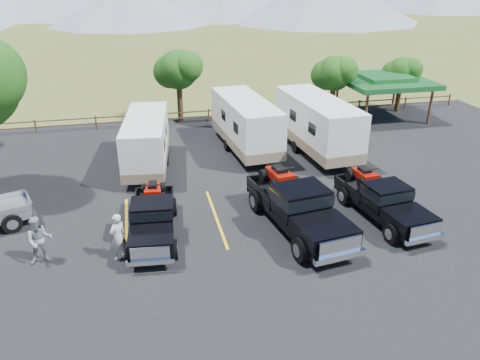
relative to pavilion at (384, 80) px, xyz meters
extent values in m
plane|color=#4F5925|center=(-13.00, -17.00, -2.79)|extent=(320.00, 320.00, 0.00)
cube|color=black|center=(-13.00, -14.00, -2.77)|extent=(44.00, 34.00, 0.04)
cube|color=gold|center=(-19.00, -13.00, -2.74)|extent=(0.12, 5.50, 0.01)
cube|color=gold|center=(-15.00, -13.00, -2.74)|extent=(0.12, 5.50, 0.01)
cube|color=gold|center=(-11.00, -13.00, -2.74)|extent=(0.12, 5.50, 0.01)
cube|color=gold|center=(-7.00, -13.00, -2.74)|extent=(0.12, 5.50, 0.01)
cylinder|color=#2F2112|center=(-4.00, 0.00, -1.39)|extent=(0.39, 0.39, 2.80)
sphere|color=#1E4E13|center=(-4.00, 0.00, 0.71)|extent=(2.52, 2.52, 2.52)
sphere|color=#1E4E13|center=(-3.46, -0.45, 0.98)|extent=(1.98, 1.98, 1.98)
sphere|color=#1E4E13|center=(-4.50, 0.40, 0.53)|extent=(2.16, 2.16, 2.16)
cylinder|color=#2F2112|center=(2.00, 1.00, -1.53)|extent=(0.38, 0.38, 2.52)
sphere|color=#1E4E13|center=(2.00, 1.00, 0.36)|extent=(2.24, 2.24, 2.24)
sphere|color=#1E4E13|center=(2.48, 0.60, 0.60)|extent=(1.76, 1.76, 1.76)
sphere|color=#1E4E13|center=(1.55, 1.35, 0.20)|extent=(1.92, 1.92, 1.92)
cylinder|color=#2F2112|center=(-15.00, 2.00, -1.25)|extent=(0.41, 0.41, 3.08)
sphere|color=#1E4E13|center=(-15.00, 2.00, 1.06)|extent=(2.80, 2.80, 2.80)
sphere|color=#1E4E13|center=(-14.40, 1.50, 1.36)|extent=(2.20, 2.20, 2.20)
sphere|color=#1E4E13|center=(-15.56, 2.44, 0.86)|extent=(2.40, 2.40, 2.40)
cylinder|color=brown|center=(-25.00, 1.50, -2.29)|extent=(0.12, 0.12, 1.00)
cylinder|color=brown|center=(-21.00, 1.50, -2.29)|extent=(0.12, 0.12, 1.00)
cylinder|color=brown|center=(-17.00, 1.50, -2.29)|extent=(0.12, 0.12, 1.00)
cylinder|color=brown|center=(-13.00, 1.50, -2.29)|extent=(0.12, 0.12, 1.00)
cylinder|color=brown|center=(-9.00, 1.50, -2.29)|extent=(0.12, 0.12, 1.00)
cylinder|color=brown|center=(-5.00, 1.50, -2.29)|extent=(0.12, 0.12, 1.00)
cylinder|color=brown|center=(-1.00, 1.50, -2.29)|extent=(0.12, 0.12, 1.00)
cylinder|color=brown|center=(3.00, 1.50, -2.29)|extent=(0.12, 0.12, 1.00)
cylinder|color=brown|center=(7.00, 1.50, -2.29)|extent=(0.12, 0.12, 1.00)
cube|color=brown|center=(-11.00, 1.50, -2.34)|extent=(36.00, 0.06, 0.08)
cube|color=brown|center=(-11.00, 1.50, -1.94)|extent=(36.00, 0.06, 0.08)
cylinder|color=brown|center=(-2.50, -2.50, -1.49)|extent=(0.20, 0.20, 2.60)
cylinder|color=brown|center=(-2.50, 2.50, -1.49)|extent=(0.20, 0.20, 2.60)
cylinder|color=brown|center=(2.50, -2.50, -1.49)|extent=(0.20, 0.20, 2.60)
cylinder|color=brown|center=(2.50, 2.50, -1.49)|extent=(0.20, 0.20, 2.60)
cube|color=#1A5B29|center=(0.00, 0.00, -0.04)|extent=(6.20, 6.20, 0.35)
cube|color=#1A5B29|center=(0.00, 0.00, 0.26)|extent=(3.50, 3.50, 0.35)
cone|color=slate|center=(-18.00, 70.00, 1.21)|extent=(32.00, 32.00, 8.00)
cube|color=black|center=(-17.85, -14.02, -2.18)|extent=(2.09, 5.25, 0.32)
cube|color=black|center=(-18.00, -15.74, -1.85)|extent=(1.86, 1.76, 0.45)
cube|color=black|center=(-17.86, -14.13, -1.53)|extent=(1.80, 1.54, 0.90)
cube|color=black|center=(-17.86, -14.13, -1.40)|extent=(1.85, 1.60, 0.40)
cube|color=black|center=(-17.71, -12.41, -1.93)|extent=(1.91, 2.30, 0.49)
cube|color=white|center=(-18.08, -16.65, -1.89)|extent=(1.44, 0.20, 0.49)
cube|color=white|center=(-18.08, -16.71, -2.24)|extent=(1.77, 0.31, 0.20)
cube|color=white|center=(-17.61, -11.34, -2.24)|extent=(1.77, 0.30, 0.20)
cylinder|color=black|center=(-18.85, -15.72, -2.34)|extent=(0.34, 0.83, 0.81)
cylinder|color=black|center=(-17.16, -15.87, -2.34)|extent=(0.34, 0.83, 0.81)
cylinder|color=black|center=(-18.54, -12.18, -2.34)|extent=(0.34, 0.83, 0.81)
cylinder|color=black|center=(-16.85, -12.32, -2.34)|extent=(0.34, 0.83, 0.81)
cube|color=maroon|center=(-17.71, -12.41, -1.33)|extent=(0.73, 1.22, 0.31)
cube|color=black|center=(-17.71, -12.41, -1.10)|extent=(0.42, 0.70, 0.16)
cube|color=maroon|center=(-17.75, -12.90, -1.24)|extent=(0.74, 0.38, 0.20)
cylinder|color=black|center=(-17.74, -12.81, -0.92)|extent=(0.81, 0.12, 0.05)
cylinder|color=black|center=(-18.15, -12.87, -1.51)|extent=(0.28, 0.52, 0.50)
cylinder|color=black|center=(-17.35, -12.94, -1.51)|extent=(0.28, 0.52, 0.50)
cylinder|color=black|center=(-18.07, -11.88, -1.51)|extent=(0.28, 0.52, 0.50)
cylinder|color=black|center=(-17.26, -11.95, -1.51)|extent=(0.28, 0.52, 0.50)
cube|color=black|center=(-11.71, -14.79, -2.05)|extent=(2.95, 6.56, 0.40)
cube|color=black|center=(-11.40, -16.90, -1.64)|extent=(2.40, 2.29, 0.56)
cube|color=black|center=(-11.69, -14.93, -1.25)|extent=(2.32, 2.02, 1.11)
cube|color=black|center=(-11.69, -14.93, -1.08)|extent=(2.37, 2.09, 0.50)
cube|color=black|center=(-12.00, -12.82, -1.74)|extent=(2.50, 2.95, 0.61)
cube|color=white|center=(-11.23, -18.02, -1.69)|extent=(1.77, 0.35, 0.61)
cube|color=white|center=(-11.22, -18.09, -2.11)|extent=(2.18, 0.52, 0.24)
cube|color=white|center=(-12.20, -11.50, -2.11)|extent=(2.18, 0.49, 0.24)
cylinder|color=black|center=(-12.42, -17.12, -2.25)|extent=(0.48, 1.04, 1.00)
cylinder|color=black|center=(-10.36, -16.82, -2.25)|extent=(0.48, 1.04, 1.00)
cylinder|color=black|center=(-13.07, -12.77, -2.25)|extent=(0.48, 1.04, 1.00)
cylinder|color=black|center=(-11.00, -12.46, -2.25)|extent=(0.48, 1.04, 1.00)
cube|color=maroon|center=(-12.00, -12.82, -0.99)|extent=(0.98, 1.54, 0.39)
cube|color=black|center=(-12.00, -12.82, -0.71)|extent=(0.56, 0.89, 0.20)
cube|color=maroon|center=(-11.91, -13.42, -0.88)|extent=(0.94, 0.51, 0.24)
cylinder|color=black|center=(-11.93, -13.31, -0.49)|extent=(1.00, 0.21, 0.07)
cylinder|color=black|center=(-12.41, -13.49, -1.21)|extent=(0.38, 0.66, 0.62)
cylinder|color=black|center=(-11.42, -13.35, -1.21)|extent=(0.38, 0.66, 0.62)
cylinder|color=black|center=(-12.59, -12.28, -1.21)|extent=(0.38, 0.66, 0.62)
cylinder|color=black|center=(-11.60, -12.14, -1.21)|extent=(0.38, 0.66, 0.62)
cube|color=black|center=(-7.68, -14.74, -2.16)|extent=(2.35, 5.50, 0.34)
cube|color=black|center=(-7.46, -16.52, -1.81)|extent=(1.99, 1.89, 0.47)
cube|color=black|center=(-7.67, -14.85, -1.49)|extent=(1.92, 1.66, 0.94)
cube|color=black|center=(-7.67, -14.85, -1.34)|extent=(1.97, 1.72, 0.42)
cube|color=black|center=(-7.89, -13.07, -1.90)|extent=(2.05, 2.45, 0.51)
cube|color=white|center=(-7.35, -17.47, -1.86)|extent=(1.49, 0.26, 0.51)
cube|color=white|center=(-7.34, -17.52, -2.21)|extent=(1.84, 0.39, 0.21)
cube|color=white|center=(-8.02, -11.95, -2.21)|extent=(1.84, 0.37, 0.21)
cylinder|color=black|center=(-8.33, -16.68, -2.33)|extent=(0.38, 0.87, 0.84)
cylinder|color=black|center=(-6.58, -16.47, -2.33)|extent=(0.38, 0.87, 0.84)
cylinder|color=black|center=(-8.78, -13.01, -2.33)|extent=(0.38, 0.87, 0.84)
cylinder|color=black|center=(-7.03, -12.79, -2.33)|extent=(0.38, 0.87, 0.84)
cube|color=maroon|center=(-7.89, -13.07, -1.27)|extent=(0.80, 1.29, 0.33)
cube|color=black|center=(-7.89, -13.07, -1.04)|extent=(0.46, 0.74, 0.17)
cube|color=maroon|center=(-7.82, -13.58, -1.18)|extent=(0.78, 0.42, 0.21)
cylinder|color=black|center=(-7.83, -13.48, -0.85)|extent=(0.84, 0.16, 0.06)
cylinder|color=black|center=(-8.24, -13.63, -1.46)|extent=(0.30, 0.55, 0.52)
cylinder|color=black|center=(-7.40, -13.53, -1.46)|extent=(0.30, 0.55, 0.52)
cylinder|color=black|center=(-8.37, -12.61, -1.46)|extent=(0.30, 0.55, 0.52)
cylinder|color=black|center=(-7.53, -12.50, -1.46)|extent=(0.30, 0.55, 0.52)
cube|color=silver|center=(-17.74, -6.35, -1.04)|extent=(2.92, 6.94, 2.42)
cube|color=#7D6E56|center=(-17.74, -6.35, -1.98)|extent=(2.95, 6.98, 0.54)
cube|color=black|center=(-19.01, -7.90, -0.80)|extent=(0.11, 0.80, 0.54)
cube|color=black|center=(-16.85, -8.15, -0.80)|extent=(0.11, 0.80, 0.54)
cylinder|color=black|center=(-18.71, -5.97, -2.43)|extent=(0.30, 0.65, 0.63)
cylinder|color=black|center=(-16.70, -6.20, -2.43)|extent=(0.30, 0.65, 0.63)
cube|color=black|center=(-18.22, -10.50, -2.30)|extent=(0.30, 1.62, 0.09)
cube|color=silver|center=(-11.71, -4.87, -0.87)|extent=(2.97, 7.56, 2.66)
cube|color=#7D6E56|center=(-11.71, -4.87, -1.91)|extent=(3.00, 7.60, 0.59)
cube|color=black|center=(-12.75, -6.81, -0.61)|extent=(0.09, 0.89, 0.59)
cube|color=black|center=(-10.37, -6.61, -0.61)|extent=(0.09, 0.89, 0.59)
cylinder|color=black|center=(-12.85, -4.67, -2.40)|extent=(0.30, 0.71, 0.69)
cylinder|color=black|center=(-10.63, -4.48, -2.40)|extent=(0.30, 0.71, 0.69)
cube|color=black|center=(-11.33, -9.44, -2.25)|extent=(0.27, 1.78, 0.10)
cube|color=silver|center=(-7.61, -6.14, -0.79)|extent=(3.04, 7.87, 2.78)
cube|color=#7D6E56|center=(-7.61, -6.14, -1.87)|extent=(3.07, 7.92, 0.62)
cube|color=black|center=(-8.71, -8.15, -0.52)|extent=(0.09, 0.92, 0.62)
cube|color=black|center=(-6.22, -7.96, -0.52)|extent=(0.09, 0.92, 0.62)
cylinder|color=black|center=(-8.79, -5.92, -2.39)|extent=(0.31, 0.74, 0.72)
cylinder|color=black|center=(-6.48, -5.74, -2.39)|extent=(0.31, 0.74, 0.72)
cube|color=black|center=(-7.25, -10.90, -2.23)|extent=(0.26, 1.85, 0.10)
cube|color=#999DA2|center=(-24.19, -11.58, -1.91)|extent=(2.69, 2.42, 0.51)
cube|color=white|center=(-23.14, -11.21, -2.22)|extent=(0.75, 1.76, 0.20)
cylinder|color=black|center=(-24.33, -10.70, -2.33)|extent=(0.88, 0.54, 0.83)
cylinder|color=black|center=(-23.74, -12.34, -2.33)|extent=(0.88, 0.54, 0.83)
imported|color=#B9B9B9|center=(-19.23, -15.39, -1.78)|extent=(0.84, 0.80, 1.94)
imported|color=gray|center=(-22.13, -15.03, -1.77)|extent=(1.04, 0.87, 1.95)
camera|label=1|loc=(-18.03, -31.48, 7.64)|focal=35.00mm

